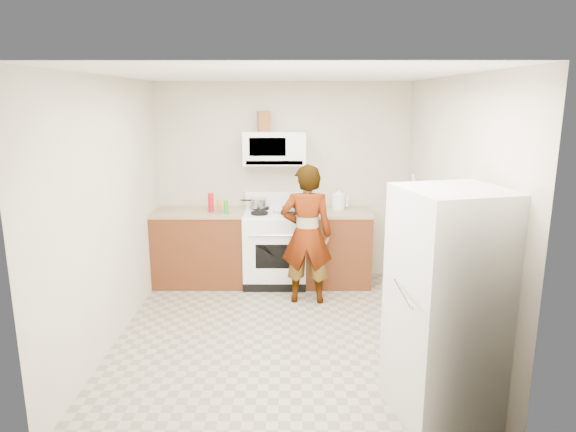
{
  "coord_description": "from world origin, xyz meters",
  "views": [
    {
      "loc": [
        0.08,
        -4.7,
        2.3
      ],
      "look_at": [
        0.07,
        0.55,
        1.09
      ],
      "focal_mm": 32.0,
      "sensor_mm": 36.0,
      "label": 1
    }
  ],
  "objects_px": {
    "person": "(307,234)",
    "kettle": "(338,201)",
    "gas_range": "(275,246)",
    "saucepan": "(258,203)",
    "microwave": "(275,148)",
    "fridge": "(448,305)"
  },
  "relations": [
    {
      "from": "microwave",
      "to": "saucepan",
      "type": "distance_m",
      "value": 0.72
    },
    {
      "from": "gas_range",
      "to": "saucepan",
      "type": "relative_size",
      "value": 5.55
    },
    {
      "from": "gas_range",
      "to": "person",
      "type": "bearing_deg",
      "value": -58.02
    },
    {
      "from": "person",
      "to": "kettle",
      "type": "bearing_deg",
      "value": -117.19
    },
    {
      "from": "kettle",
      "to": "person",
      "type": "bearing_deg",
      "value": -135.82
    },
    {
      "from": "gas_range",
      "to": "fridge",
      "type": "distance_m",
      "value": 3.07
    },
    {
      "from": "fridge",
      "to": "kettle",
      "type": "bearing_deg",
      "value": 85.97
    },
    {
      "from": "person",
      "to": "gas_range",
      "type": "bearing_deg",
      "value": -54.7
    },
    {
      "from": "microwave",
      "to": "kettle",
      "type": "bearing_deg",
      "value": -1.4
    },
    {
      "from": "microwave",
      "to": "fridge",
      "type": "bearing_deg",
      "value": -65.37
    },
    {
      "from": "microwave",
      "to": "person",
      "type": "bearing_deg",
      "value": -62.74
    },
    {
      "from": "gas_range",
      "to": "microwave",
      "type": "relative_size",
      "value": 1.49
    },
    {
      "from": "saucepan",
      "to": "person",
      "type": "bearing_deg",
      "value": -51.09
    },
    {
      "from": "person",
      "to": "kettle",
      "type": "height_order",
      "value": "person"
    },
    {
      "from": "person",
      "to": "fridge",
      "type": "distance_m",
      "value": 2.34
    },
    {
      "from": "microwave",
      "to": "kettle",
      "type": "relative_size",
      "value": 3.85
    },
    {
      "from": "person",
      "to": "fridge",
      "type": "height_order",
      "value": "fridge"
    },
    {
      "from": "person",
      "to": "saucepan",
      "type": "height_order",
      "value": "person"
    },
    {
      "from": "fridge",
      "to": "kettle",
      "type": "height_order",
      "value": "fridge"
    },
    {
      "from": "microwave",
      "to": "saucepan",
      "type": "xyz_separation_m",
      "value": [
        -0.21,
        -0.01,
        -0.69
      ]
    },
    {
      "from": "gas_range",
      "to": "microwave",
      "type": "bearing_deg",
      "value": 90.0
    },
    {
      "from": "gas_range",
      "to": "saucepan",
      "type": "height_order",
      "value": "gas_range"
    }
  ]
}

